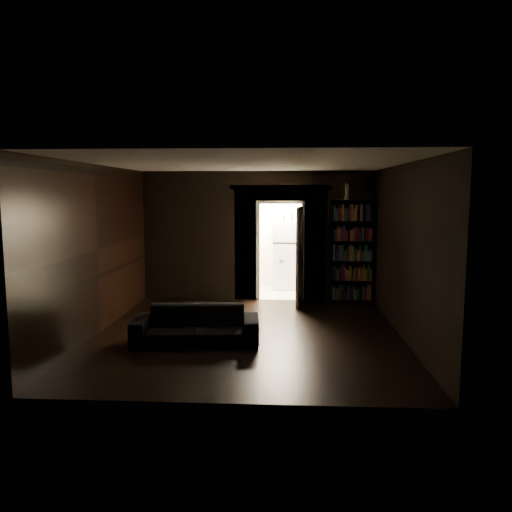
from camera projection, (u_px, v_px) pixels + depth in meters
The scene contains 9 objects.
ground at pixel (248, 334), 8.28m from camera, with size 5.50×5.50×0.00m, color black.
room_walls at pixel (252, 229), 9.13m from camera, with size 5.02×5.61×2.84m.
kitchen_alcove at pixel (281, 240), 11.94m from camera, with size 2.20×1.80×2.60m.
sofa at pixel (196, 319), 7.78m from camera, with size 1.95×0.85×0.75m, color black.
bookshelf at pixel (351, 252), 10.56m from camera, with size 0.90×0.32×2.20m, color black.
refrigerator at pixel (288, 255), 12.21m from camera, with size 0.74×0.68×1.65m, color white.
door at pixel (299, 256), 10.39m from camera, with size 0.85×0.05×2.05m, color white.
figurine at pixel (347, 191), 10.37m from camera, with size 0.11×0.11×0.33m, color silver.
bottles at pixel (292, 216), 12.05m from camera, with size 0.59×0.07×0.24m, color black.
Camera 1 is at (0.60, -8.03, 2.34)m, focal length 35.00 mm.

